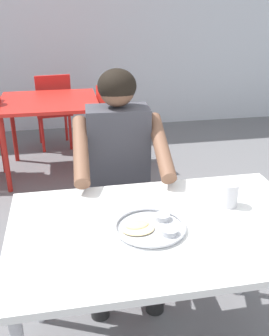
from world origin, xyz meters
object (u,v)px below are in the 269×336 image
at_px(thali_tray, 150,227).
at_px(chair_red_far, 54,107).
at_px(chair_red_right, 116,123).
at_px(table_foreground, 163,240).
at_px(drinking_cup, 229,194).
at_px(diner_foreground, 120,166).
at_px(chair_foreground, 116,186).
at_px(table_background_red, 49,109).

height_order(thali_tray, chair_red_far, chair_red_far).
relative_size(chair_red_right, chair_red_far, 0.95).
relative_size(table_foreground, drinking_cup, 11.64).
xyz_separation_m(drinking_cup, diner_foreground, (-0.41, 0.51, -0.05)).
xyz_separation_m(chair_foreground, chair_red_far, (-0.39, 2.12, -0.03)).
xyz_separation_m(drinking_cup, table_background_red, (-0.81, 2.19, -0.15)).
distance_m(drinking_cup, chair_red_right, 2.19).
bearing_deg(thali_tray, table_foreground, 21.06).
relative_size(thali_tray, chair_red_right, 0.36).
distance_m(table_foreground, table_background_red, 2.34).
height_order(table_foreground, chair_foreground, chair_foreground).
bearing_deg(chair_foreground, chair_red_right, 81.72).
bearing_deg(table_background_red, table_foreground, -77.89).
height_order(chair_red_right, chair_red_far, chair_red_far).
xyz_separation_m(thali_tray, chair_foreground, (-0.02, 0.85, -0.24)).
relative_size(drinking_cup, table_background_red, 0.12).
bearing_deg(drinking_cup, table_background_red, 110.38).
xyz_separation_m(table_foreground, diner_foreground, (-0.08, 0.61, 0.08)).
distance_m(table_foreground, chair_foreground, 0.85).
relative_size(thali_tray, table_background_red, 0.32).
height_order(table_foreground, chair_red_far, chair_red_far).
relative_size(thali_tray, drinking_cup, 2.69).
bearing_deg(diner_foreground, chair_red_right, 82.51).
bearing_deg(table_foreground, chair_red_right, 86.64).
distance_m(table_foreground, drinking_cup, 0.36).
relative_size(table_foreground, chair_red_far, 1.47).
xyz_separation_m(chair_foreground, diner_foreground, (-0.01, -0.22, 0.23)).
height_order(thali_tray, table_background_red, thali_tray).
relative_size(table_foreground, diner_foreground, 1.00).
relative_size(table_foreground, thali_tray, 4.33).
bearing_deg(table_background_red, drinking_cup, -69.62).
height_order(table_foreground, table_background_red, table_foreground).
relative_size(chair_foreground, table_background_red, 0.99).
xyz_separation_m(table_foreground, thali_tray, (-0.06, -0.02, 0.08)).
bearing_deg(table_background_red, chair_foreground, -74.10).
bearing_deg(chair_red_right, chair_foreground, -98.28).
bearing_deg(table_foreground, thali_tray, -158.94).
relative_size(table_background_red, chair_red_far, 1.06).
relative_size(chair_foreground, diner_foreground, 0.71).
height_order(thali_tray, chair_foreground, chair_foreground).
bearing_deg(chair_red_far, chair_foreground, -79.66).
height_order(chair_foreground, chair_red_right, chair_foreground).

